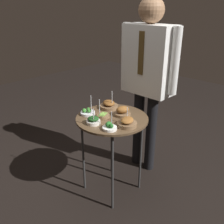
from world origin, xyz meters
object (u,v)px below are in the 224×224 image
(bowl_roast_mid_right, at_px, (123,112))
(bowl_roast_center, at_px, (127,123))
(bowl_asparagus_mid_left, at_px, (103,116))
(bowl_spinach_near_rim, at_px, (93,120))
(waiter_figure, at_px, (148,69))
(bowl_broccoli_back_right, at_px, (110,127))
(serving_cart, at_px, (112,124))
(bowl_broccoli_back_left, at_px, (88,112))
(bowl_roast_front_right, at_px, (109,105))

(bowl_roast_mid_right, xyz_separation_m, bowl_roast_center, (0.16, -0.12, -0.01))
(bowl_asparagus_mid_left, distance_m, bowl_roast_center, 0.25)
(bowl_spinach_near_rim, xyz_separation_m, waiter_figure, (0.00, 0.69, 0.30))
(bowl_roast_mid_right, xyz_separation_m, bowl_broccoli_back_right, (0.10, -0.26, -0.01))
(serving_cart, bearing_deg, bowl_roast_mid_right, 69.80)
(bowl_spinach_near_rim, xyz_separation_m, bowl_broccoli_back_right, (0.16, 0.02, -0.00))
(serving_cart, distance_m, bowl_asparagus_mid_left, 0.11)
(waiter_figure, bearing_deg, bowl_broccoli_back_left, -105.75)
(bowl_asparagus_mid_left, xyz_separation_m, bowl_spinach_near_rim, (0.03, -0.13, 0.01))
(serving_cart, relative_size, waiter_figure, 0.44)
(bowl_roast_center, bearing_deg, bowl_broccoli_back_left, -169.76)
(bowl_roast_center, bearing_deg, bowl_roast_front_right, 156.14)
(bowl_roast_center, relative_size, waiter_figure, 0.09)
(waiter_figure, bearing_deg, serving_cart, -87.25)
(waiter_figure, bearing_deg, bowl_spinach_near_rim, -90.10)
(bowl_roast_front_right, distance_m, waiter_figure, 0.50)
(bowl_roast_front_right, relative_size, bowl_roast_center, 1.11)
(bowl_asparagus_mid_left, distance_m, bowl_broccoli_back_left, 0.15)
(bowl_roast_mid_right, relative_size, waiter_figure, 0.08)
(bowl_spinach_near_rim, height_order, bowl_broccoli_back_left, bowl_broccoli_back_left)
(bowl_roast_mid_right, bearing_deg, bowl_roast_center, -38.03)
(bowl_roast_mid_right, xyz_separation_m, bowl_roast_front_right, (-0.20, 0.03, -0.00))
(bowl_roast_center, bearing_deg, serving_cart, 171.00)
(bowl_roast_mid_right, bearing_deg, serving_cart, -110.20)
(bowl_broccoli_back_left, height_order, bowl_broccoli_back_right, bowl_broccoli_back_left)
(serving_cart, relative_size, bowl_roast_mid_right, 5.35)
(bowl_roast_mid_right, xyz_separation_m, bowl_asparagus_mid_left, (-0.09, -0.15, -0.02))
(serving_cart, height_order, bowl_broccoli_back_right, bowl_broccoli_back_right)
(bowl_roast_mid_right, distance_m, bowl_asparagus_mid_left, 0.17)
(bowl_asparagus_mid_left, distance_m, bowl_broccoli_back_right, 0.22)
(serving_cart, relative_size, bowl_spinach_near_rim, 5.18)
(bowl_roast_mid_right, xyz_separation_m, waiter_figure, (-0.06, 0.41, 0.29))
(serving_cart, xyz_separation_m, bowl_roast_mid_right, (0.03, 0.09, 0.10))
(bowl_asparagus_mid_left, xyz_separation_m, bowl_broccoli_back_right, (0.19, -0.11, 0.01))
(bowl_roast_mid_right, height_order, bowl_spinach_near_rim, bowl_spinach_near_rim)
(bowl_asparagus_mid_left, relative_size, bowl_broccoli_back_left, 0.90)
(bowl_asparagus_mid_left, distance_m, bowl_spinach_near_rim, 0.14)
(bowl_roast_mid_right, relative_size, bowl_roast_front_right, 0.80)
(bowl_roast_mid_right, distance_m, bowl_spinach_near_rim, 0.29)
(bowl_spinach_near_rim, distance_m, bowl_broccoli_back_right, 0.16)
(bowl_roast_front_right, relative_size, bowl_asparagus_mid_left, 1.09)
(serving_cart, xyz_separation_m, bowl_broccoli_back_left, (-0.20, -0.10, 0.08))
(bowl_spinach_near_rim, xyz_separation_m, bowl_roast_center, (0.22, 0.16, 0.00))
(bowl_roast_front_right, xyz_separation_m, bowl_asparagus_mid_left, (0.11, -0.18, -0.01))
(bowl_roast_mid_right, relative_size, bowl_broccoli_back_right, 1.02)
(bowl_asparagus_mid_left, xyz_separation_m, bowl_broccoli_back_left, (-0.14, -0.05, 0.00))
(bowl_asparagus_mid_left, bearing_deg, waiter_figure, 87.04)
(bowl_asparagus_mid_left, xyz_separation_m, bowl_roast_center, (0.25, 0.02, 0.01))
(bowl_roast_mid_right, height_order, waiter_figure, waiter_figure)
(bowl_broccoli_back_left, relative_size, waiter_figure, 0.11)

